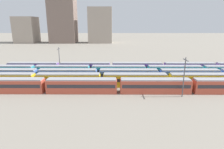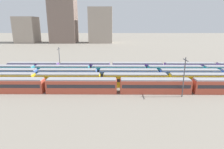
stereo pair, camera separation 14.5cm
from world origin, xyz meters
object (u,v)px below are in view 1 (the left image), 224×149
at_px(train_track_0, 155,86).
at_px(train_track_4, 137,67).
at_px(train_track_1, 135,80).
at_px(catenary_pole_1, 59,58).
at_px(train_track_3, 118,71).
at_px(catenary_pole_0, 184,75).
at_px(train_track_2, 129,75).

relative_size(train_track_0, train_track_4, 1.00).
distance_m(train_track_1, train_track_4, 15.80).
bearing_deg(train_track_0, train_track_1, 131.78).
distance_m(train_track_1, catenary_pole_1, 32.23).
relative_size(train_track_3, train_track_4, 1.00).
xyz_separation_m(train_track_4, catenary_pole_0, (8.21, -23.65, 3.52)).
xyz_separation_m(train_track_0, train_track_2, (-6.06, 10.40, 0.00)).
relative_size(train_track_0, train_track_3, 1.00).
bearing_deg(train_track_1, catenary_pole_0, -36.83).
xyz_separation_m(train_track_2, catenary_pole_1, (-24.94, 13.12, 3.04)).
bearing_deg(train_track_4, train_track_3, -143.15).
xyz_separation_m(train_track_1, train_track_2, (-1.41, 5.20, 0.00)).
bearing_deg(train_track_3, catenary_pole_1, 160.17).
xyz_separation_m(train_track_2, catenary_pole_0, (12.16, -13.25, 3.52)).
distance_m(train_track_2, train_track_4, 11.12).
bearing_deg(catenary_pole_1, train_track_4, -5.37).
xyz_separation_m(train_track_0, train_track_1, (-4.65, 5.20, 0.00)).
bearing_deg(train_track_4, train_track_1, -99.23).
distance_m(train_track_0, catenary_pole_0, 7.60).
relative_size(train_track_2, train_track_4, 1.00).
height_order(train_track_3, train_track_4, same).
relative_size(train_track_3, catenary_pole_1, 10.60).
xyz_separation_m(train_track_0, train_track_3, (-9.05, 15.60, 0.00)).
bearing_deg(train_track_2, train_track_1, -74.83).
xyz_separation_m(train_track_0, train_track_4, (-2.11, 20.80, 0.00)).
bearing_deg(train_track_4, catenary_pole_1, 174.63).
xyz_separation_m(train_track_0, catenary_pole_0, (6.10, -2.85, 3.52)).
height_order(train_track_3, catenary_pole_1, catenary_pole_1).
height_order(train_track_1, train_track_4, same).
xyz_separation_m(train_track_2, train_track_4, (3.95, 10.40, 0.00)).
relative_size(train_track_1, train_track_3, 1.00).
bearing_deg(train_track_2, train_track_3, 119.92).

